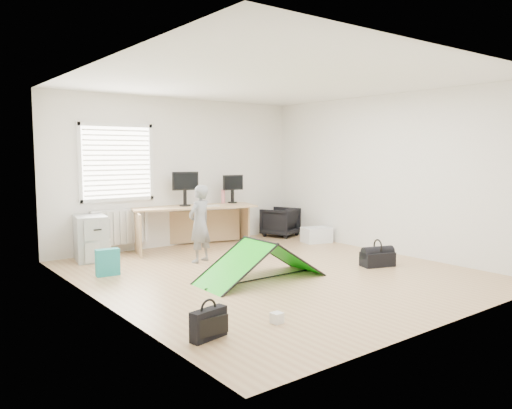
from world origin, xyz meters
TOP-DOWN VIEW (x-y plane):
  - ground at (0.00, 0.00)m, footprint 5.50×5.50m
  - back_wall at (0.00, 2.75)m, footprint 5.00×0.02m
  - window at (-1.20, 2.71)m, footprint 1.20×0.06m
  - radiator at (-1.20, 2.67)m, footprint 1.00×0.12m
  - desk at (0.07, 2.35)m, footprint 2.32×1.28m
  - filing_cabinet at (-1.80, 2.39)m, footprint 0.57×0.69m
  - monitor_left at (-0.05, 2.45)m, footprint 0.48×0.23m
  - monitor_right at (0.94, 2.38)m, footprint 0.42×0.15m
  - keyboard at (0.23, 2.12)m, footprint 0.43×0.17m
  - thermos at (0.79, 2.46)m, footprint 0.09×0.09m
  - office_chair at (2.09, 2.32)m, footprint 0.83×0.84m
  - person at (-0.48, 1.22)m, footprint 0.52×0.42m
  - kite at (-0.41, -0.23)m, footprint 1.76×0.79m
  - storage_crate at (2.19, 1.35)m, footprint 0.59×0.48m
  - tote_bag at (-1.96, 1.26)m, footprint 0.33×0.18m
  - laptop_bag at (-2.11, -1.63)m, footprint 0.40×0.19m
  - white_box at (-1.33, -1.69)m, footprint 0.12×0.12m
  - duffel_bag at (1.51, -0.66)m, footprint 0.55×0.39m

SIDE VIEW (x-z plane):
  - ground at x=0.00m, z-range 0.00..0.00m
  - white_box at x=-1.33m, z-range 0.00..0.11m
  - duffel_bag at x=1.51m, z-range 0.00..0.22m
  - laptop_bag at x=-2.11m, z-range 0.00..0.29m
  - storage_crate at x=2.19m, z-range 0.00..0.29m
  - tote_bag at x=-1.96m, z-range 0.00..0.38m
  - kite at x=-0.41m, z-range 0.00..0.54m
  - office_chair at x=2.09m, z-range 0.00..0.59m
  - filing_cabinet at x=-1.80m, z-range 0.00..0.72m
  - desk at x=0.07m, z-range 0.00..0.76m
  - radiator at x=-1.20m, z-range 0.15..0.75m
  - person at x=-0.48m, z-range 0.00..1.22m
  - keyboard at x=0.23m, z-range 0.76..0.77m
  - thermos at x=0.79m, z-range 0.76..1.01m
  - monitor_right at x=0.94m, z-range 0.76..1.15m
  - monitor_left at x=-0.05m, z-range 0.76..1.21m
  - back_wall at x=0.00m, z-range 0.00..2.70m
  - window at x=-1.20m, z-range 0.95..2.15m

